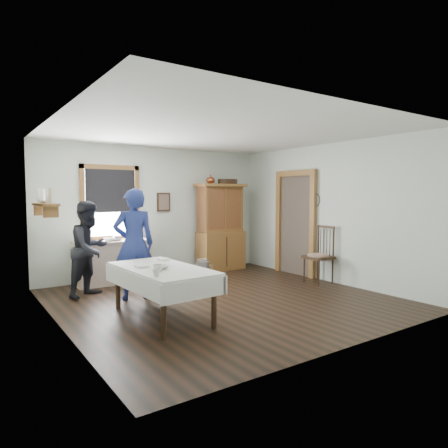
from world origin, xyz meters
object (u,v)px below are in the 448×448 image
at_px(work_counter, 114,262).
at_px(woman_blue, 134,248).
at_px(pail, 203,268).
at_px(china_hutch, 221,227).
at_px(wicker_basket, 203,270).
at_px(spindle_chair, 318,254).
at_px(figure_dark, 90,252).
at_px(dining_table, 162,293).

bearing_deg(work_counter, woman_blue, -94.66).
height_order(work_counter, pail, work_counter).
distance_m(china_hutch, wicker_basket, 1.10).
bearing_deg(spindle_chair, china_hutch, 111.21).
distance_m(pail, wicker_basket, 0.13).
distance_m(china_hutch, pail, 1.14).
relative_size(pail, woman_blue, 0.18).
xyz_separation_m(spindle_chair, pail, (-1.47, 1.88, -0.41)).
distance_m(spindle_chair, figure_dark, 4.20).
bearing_deg(spindle_chair, pail, 130.24).
height_order(spindle_chair, woman_blue, woman_blue).
xyz_separation_m(dining_table, spindle_chair, (3.44, 0.29, 0.20)).
bearing_deg(wicker_basket, spindle_chair, -54.63).
xyz_separation_m(china_hutch, figure_dark, (-3.14, -0.73, -0.23)).
bearing_deg(woman_blue, work_counter, -81.63).
xyz_separation_m(china_hutch, pail, (-0.70, -0.35, -0.82)).
height_order(work_counter, wicker_basket, work_counter).
relative_size(china_hutch, spindle_chair, 1.75).
xyz_separation_m(pail, figure_dark, (-2.44, -0.38, 0.59)).
bearing_deg(woman_blue, figure_dark, -35.47).
bearing_deg(pail, work_counter, 168.70).
xyz_separation_m(spindle_chair, figure_dark, (-3.91, 1.50, 0.19)).
bearing_deg(china_hutch, work_counter, 179.21).
height_order(wicker_basket, woman_blue, woman_blue).
bearing_deg(spindle_chair, work_counter, 147.72).
height_order(dining_table, wicker_basket, dining_table).
height_order(dining_table, pail, dining_table).
bearing_deg(pail, china_hutch, 26.89).
distance_m(spindle_chair, pail, 2.42).
bearing_deg(pail, spindle_chair, -51.90).
relative_size(dining_table, woman_blue, 1.06).
distance_m(wicker_basket, woman_blue, 2.37).
xyz_separation_m(dining_table, woman_blue, (0.07, 1.18, 0.48)).
distance_m(work_counter, pail, 1.84).
distance_m(dining_table, woman_blue, 1.28).
height_order(china_hutch, dining_table, china_hutch).
bearing_deg(figure_dark, wicker_basket, -21.67).
relative_size(china_hutch, dining_table, 1.10).
xyz_separation_m(wicker_basket, woman_blue, (-1.98, -1.08, 0.73)).
bearing_deg(figure_dark, work_counter, 16.23).
height_order(work_counter, spindle_chair, spindle_chair).
xyz_separation_m(work_counter, wicker_basket, (1.87, -0.27, -0.31)).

